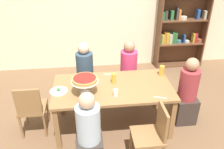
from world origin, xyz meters
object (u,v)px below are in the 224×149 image
(cutlery_knife_near, at_px, (160,97))
(beer_glass_amber_tall, at_px, (162,71))
(dining_table, at_px, (113,91))
(diner_far_left, at_px, (85,76))
(diner_far_right, at_px, (128,74))
(water_glass_clear_near, at_px, (116,93))
(deep_dish_pizza_stand, at_px, (85,80))
(cutlery_fork_near, at_px, (109,74))
(bookshelf, at_px, (182,20))
(salad_plate_near_diner, at_px, (86,78))
(diner_head_east, at_px, (187,95))
(diner_near_left, at_px, (89,137))
(beer_glass_amber_short, at_px, (114,78))
(chair_near_right, at_px, (153,133))
(salad_plate_far_diner, at_px, (59,91))
(chair_head_west, at_px, (31,108))

(cutlery_knife_near, bearing_deg, beer_glass_amber_tall, 91.43)
(dining_table, xyz_separation_m, diner_far_left, (-0.41, 0.78, -0.16))
(diner_far_right, xyz_separation_m, water_glass_clear_near, (-0.37, -1.03, 0.30))
(diner_far_left, relative_size, cutlery_knife_near, 6.39)
(deep_dish_pizza_stand, height_order, cutlery_fork_near, deep_dish_pizza_stand)
(bookshelf, height_order, salad_plate_near_diner, bookshelf)
(diner_head_east, bearing_deg, water_glass_clear_near, 11.49)
(bookshelf, xyz_separation_m, diner_near_left, (-2.17, -2.77, -0.61))
(beer_glass_amber_tall, bearing_deg, diner_near_left, -140.29)
(dining_table, xyz_separation_m, beer_glass_amber_tall, (0.82, 0.26, 0.17))
(beer_glass_amber_short, height_order, water_glass_clear_near, beer_glass_amber_short)
(deep_dish_pizza_stand, distance_m, salad_plate_near_diner, 0.45)
(diner_far_right, bearing_deg, chair_near_right, 1.95)
(diner_head_east, relative_size, cutlery_fork_near, 6.39)
(beer_glass_amber_tall, distance_m, water_glass_clear_near, 0.96)
(salad_plate_near_diner, distance_m, beer_glass_amber_short, 0.46)
(salad_plate_near_diner, distance_m, salad_plate_far_diner, 0.51)
(diner_far_left, relative_size, beer_glass_amber_tall, 7.02)
(bookshelf, distance_m, diner_far_left, 2.59)
(dining_table, height_order, cutlery_fork_near, cutlery_fork_near)
(chair_near_right, bearing_deg, beer_glass_amber_tall, -20.98)
(dining_table, xyz_separation_m, water_glass_clear_near, (0.01, -0.25, 0.14))
(dining_table, distance_m, cutlery_knife_near, 0.73)
(salad_plate_near_diner, relative_size, cutlery_fork_near, 1.24)
(dining_table, distance_m, deep_dish_pizza_stand, 0.53)
(diner_far_right, bearing_deg, diner_near_left, -26.69)
(diner_head_east, height_order, deep_dish_pizza_stand, diner_head_east)
(diner_head_east, height_order, cutlery_fork_near, diner_head_east)
(diner_head_east, relative_size, cutlery_knife_near, 6.39)
(chair_head_west, distance_m, salad_plate_near_diner, 0.93)
(diner_head_east, height_order, chair_near_right, diner_head_east)
(beer_glass_amber_tall, bearing_deg, bookshelf, 61.47)
(chair_head_west, relative_size, beer_glass_amber_tall, 5.31)
(diner_far_left, relative_size, diner_near_left, 1.00)
(bookshelf, distance_m, beer_glass_amber_short, 2.61)
(diner_near_left, bearing_deg, diner_head_east, -64.84)
(salad_plate_far_diner, relative_size, beer_glass_amber_short, 1.61)
(diner_head_east, distance_m, cutlery_knife_near, 0.71)
(cutlery_knife_near, bearing_deg, chair_near_right, -95.50)
(bookshelf, distance_m, cutlery_knife_near, 2.67)
(diner_far_right, height_order, cutlery_knife_near, diner_far_right)
(diner_near_left, height_order, chair_near_right, diner_near_left)
(bookshelf, bearing_deg, diner_near_left, -128.09)
(diner_far_left, bearing_deg, beer_glass_amber_short, 32.85)
(diner_head_east, relative_size, beer_glass_amber_tall, 7.02)
(bookshelf, height_order, cutlery_fork_near, bookshelf)
(diner_near_left, bearing_deg, cutlery_knife_near, -68.93)
(beer_glass_amber_short, bearing_deg, dining_table, -104.81)
(diner_head_east, bearing_deg, salad_plate_near_diner, -9.97)
(bookshelf, height_order, deep_dish_pizza_stand, bookshelf)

